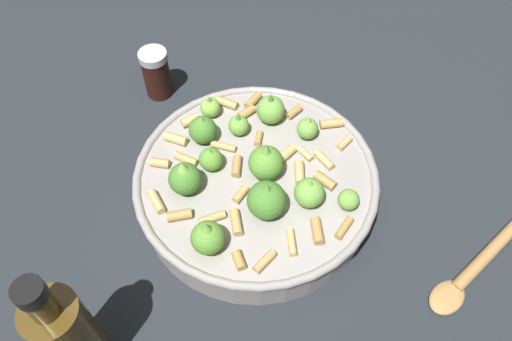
% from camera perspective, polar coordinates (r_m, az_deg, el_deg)
% --- Properties ---
extents(ground_plane, '(2.40, 2.40, 0.00)m').
position_cam_1_polar(ground_plane, '(0.70, -0.00, -3.14)').
color(ground_plane, '#23282D').
extents(cooking_pan, '(0.32, 0.32, 0.11)m').
position_cam_1_polar(cooking_pan, '(0.66, -0.09, -1.43)').
color(cooking_pan, '#9E9993').
rests_on(cooking_pan, ground).
extents(pepper_shaker, '(0.04, 0.04, 0.08)m').
position_cam_1_polar(pepper_shaker, '(0.81, -11.21, 10.73)').
color(pepper_shaker, '#33140F').
rests_on(pepper_shaker, ground).
extents(olive_oil_bottle, '(0.06, 0.06, 0.20)m').
position_cam_1_polar(olive_oil_bottle, '(0.56, -20.40, -17.06)').
color(olive_oil_bottle, '#4C3814').
rests_on(olive_oil_bottle, ground).
extents(wooden_spoon, '(0.13, 0.21, 0.02)m').
position_cam_1_polar(wooden_spoon, '(0.70, 24.11, -9.36)').
color(wooden_spoon, '#B2844C').
rests_on(wooden_spoon, ground).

